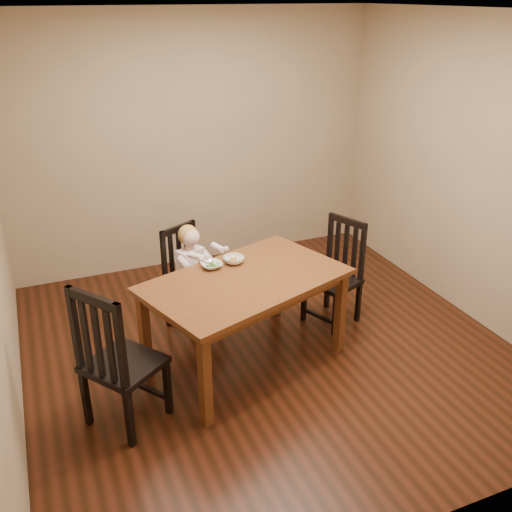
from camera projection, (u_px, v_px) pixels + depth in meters
name	position (u px, v px, depth m)	size (l,w,h in m)	color
room	(269.00, 201.00, 4.39)	(4.01, 4.01, 2.71)	#3A180C
dining_table	(245.00, 288.00, 4.49)	(1.78, 1.39, 0.78)	#4A2711
chair_child	(189.00, 279.00, 5.15)	(0.53, 0.53, 0.94)	black
chair_left	(117.00, 361.00, 3.88)	(0.65, 0.66, 1.11)	black
chair_right	(336.00, 274.00, 5.21)	(0.54, 0.55, 0.98)	black
toddler	(192.00, 267.00, 5.06)	(0.31, 0.38, 0.53)	white
bowl_peas	(212.00, 265.00, 4.62)	(0.17, 0.17, 0.04)	silver
bowl_veg	(234.00, 260.00, 4.70)	(0.17, 0.17, 0.05)	silver
fork	(209.00, 265.00, 4.57)	(0.10, 0.09, 0.05)	silver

